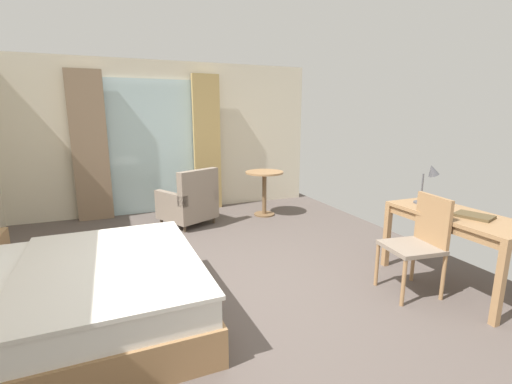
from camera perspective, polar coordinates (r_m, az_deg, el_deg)
ground at (r=3.65m, az=-5.24°, el=-16.04°), size 5.62×7.06×0.10m
wall_back at (r=6.42m, az=-14.16°, el=8.39°), size 5.22×0.12×2.55m
balcony_glass_door at (r=6.32m, az=-16.40°, el=6.81°), size 1.44×0.02×2.25m
curtain_panel_left at (r=6.19m, az=-25.04°, el=6.52°), size 0.53×0.10×2.35m
curtain_panel_right at (r=6.39m, az=-7.85°, el=7.71°), size 0.47×0.10×2.35m
bed at (r=3.24m, az=-29.37°, el=-14.88°), size 2.13×1.86×1.08m
writing_desk at (r=3.97m, az=29.66°, el=-4.32°), size 0.61×1.33×0.75m
desk_chair at (r=3.72m, az=24.72°, el=-6.90°), size 0.51×0.50×0.94m
desk_lamp at (r=4.21m, az=26.06°, el=2.14°), size 0.25×0.15×0.43m
closed_book at (r=3.87m, az=31.54°, el=-3.29°), size 0.31×0.36×0.03m
armchair_by_window at (r=5.57m, az=-10.61°, el=-1.71°), size 0.93×0.93×0.88m
round_cafe_table at (r=5.96m, az=1.35°, el=1.40°), size 0.63×0.63×0.75m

